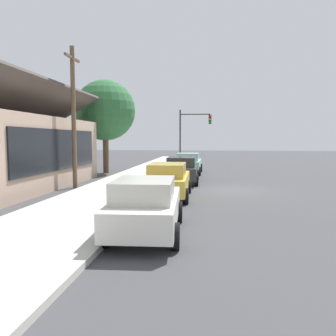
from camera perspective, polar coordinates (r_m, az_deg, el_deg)
The scene contains 11 objects.
ground_plane at distance 17.84m, azimuth 10.22°, elevation -3.70°, with size 120.00×120.00×0.00m, color #424244.
sidewalk_curb at distance 18.39m, azimuth -7.50°, elevation -3.15°, with size 60.00×4.20×0.16m, color beige.
car_ivory at distance 9.39m, azimuth -3.77°, elevation -6.41°, with size 4.41×2.14×1.59m.
car_mustard at distance 15.05m, azimuth 0.03°, elevation -2.09°, with size 4.60×2.01×1.59m.
car_charcoal at distance 20.41m, azimuth 2.39°, elevation -0.23°, with size 4.92×2.12×1.59m.
car_seafoam at distance 25.70m, azimuth 3.47°, elevation 0.84°, with size 4.65×2.05×1.59m.
storefront_building at distance 20.13m, azimuth -26.03°, elevation 2.69°, with size 12.24×6.61×5.61m.
shade_tree at distance 26.64m, azimuth -10.62°, elevation 9.55°, with size 4.63×4.63×7.16m.
traffic_light_main at distance 29.62m, azimuth 4.13°, elevation 6.56°, with size 0.37×2.79×5.20m.
utility_pole_wooden at distance 18.73m, azimuth -15.74°, elevation 8.66°, with size 1.80×0.24×7.50m.
fire_hydrant_red at distance 18.42m, azimuth -2.99°, elevation -1.79°, with size 0.22×0.22×0.71m.
Camera 1 is at (-17.61, 0.98, 2.66)m, focal length 35.89 mm.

